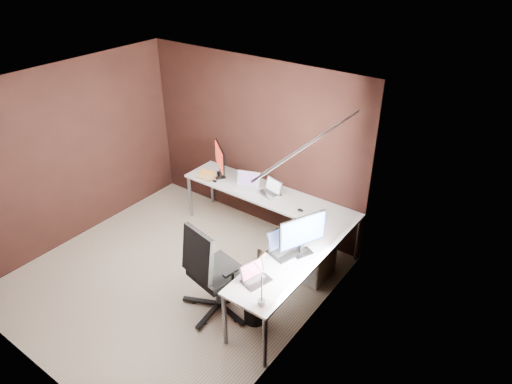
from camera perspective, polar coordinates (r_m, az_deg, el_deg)
room at (r=5.22m, az=-8.57°, el=-1.03°), size 3.60×3.60×2.50m
desk at (r=5.90m, az=1.94°, el=-3.51°), size 2.65×2.25×0.73m
drawer_pedestal at (r=5.96m, az=7.18°, el=-7.88°), size 0.42×0.50×0.60m
monitor_left at (r=6.72m, az=-4.54°, el=4.10°), size 0.45×0.37×0.48m
monitor_right at (r=5.12m, az=5.86°, el=-5.08°), size 0.27×0.56×0.49m
laptop_white at (r=6.48m, az=-1.09°, el=0.94°), size 0.39×0.33×0.22m
laptop_silver at (r=6.34m, az=1.85°, el=0.17°), size 0.35×0.29×0.20m
laptop_black_big at (r=5.28m, az=3.61°, el=-6.73°), size 0.39×0.47×0.27m
laptop_black_small at (r=4.88m, az=-0.16°, el=-10.52°), size 0.28×0.34×0.20m
book_stack at (r=6.79m, az=-6.21°, el=2.13°), size 0.29×0.25×0.08m
mouse_left at (r=6.67m, az=-5.19°, el=1.37°), size 0.09×0.07×0.03m
mouse_corner at (r=5.99m, az=5.57°, el=-2.28°), size 0.10×0.07×0.03m
desk_lamp at (r=4.46m, az=0.53°, el=-9.84°), size 0.19×0.22×0.57m
office_chair at (r=5.42m, az=-5.16°, el=-11.60°), size 0.67×0.69×1.20m
wastebasket at (r=5.41m, az=-0.13°, el=-14.50°), size 0.31×0.31×0.30m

